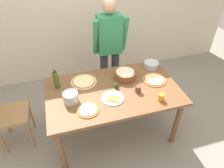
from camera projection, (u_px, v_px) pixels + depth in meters
The scene contains 16 objects.
ground at pixel (113, 130), 2.93m from camera, with size 8.00×8.00×0.00m, color gray.
wall_back at pixel (86, 5), 3.33m from camera, with size 5.60×0.10×2.60m, color beige.
dining_table at pixel (113, 95), 2.52m from camera, with size 1.60×0.96×0.76m.
person_cook at pixel (110, 46), 2.96m from camera, with size 0.49×0.25×1.62m.
chair_wooden_left at pixel (4, 112), 2.47m from camera, with size 0.40×0.40×0.95m.
pizza_raw_on_board at pixel (84, 82), 2.57m from camera, with size 0.32×0.32×0.02m.
pizza_cooked_on_tray at pixel (88, 110), 2.18m from camera, with size 0.24×0.24×0.02m.
pizza_second_cooked at pixel (154, 80), 2.60m from camera, with size 0.30×0.30×0.02m.
plate_with_slice at pixel (113, 98), 2.33m from camera, with size 0.26×0.26×0.02m.
popcorn_bowl at pixel (125, 74), 2.61m from camera, with size 0.28×0.28×0.11m.
mixing_bowl_steel at pixel (151, 65), 2.82m from camera, with size 0.20×0.20×0.08m.
olive_oil_bottle at pixel (56, 80), 2.43m from camera, with size 0.07×0.07×0.26m.
steel_pot at pixel (71, 98), 2.25m from camera, with size 0.17×0.17×0.13m.
cup_orange at pixel (161, 97), 2.29m from camera, with size 0.07×0.07×0.09m, color orange.
cup_small_brown at pixel (138, 89), 2.40m from camera, with size 0.07×0.07×0.09m, color brown.
avocado at pixel (116, 85), 2.47m from camera, with size 0.06×0.06×0.07m, color #2D4219.
Camera 1 is at (-0.54, -1.81, 2.34)m, focal length 32.56 mm.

